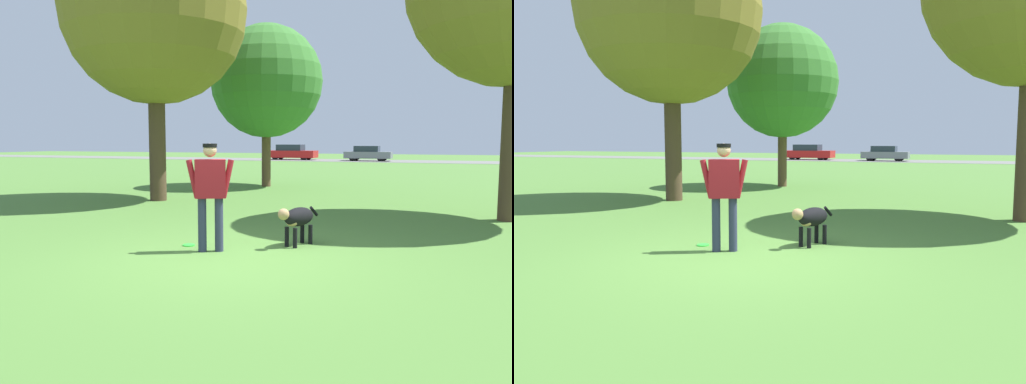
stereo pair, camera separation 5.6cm
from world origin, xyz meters
The scene contains 9 objects.
ground_plane centered at (0.00, 0.00, 0.00)m, with size 120.00×120.00×0.00m, color #4C7A33.
far_road_strip centered at (0.00, 36.99, 0.01)m, with size 120.00×6.00×0.01m.
person centered at (-0.49, 0.34, 0.99)m, with size 0.70×0.40×1.66m.
dog centered at (0.64, 1.22, 0.45)m, with size 0.52×0.99×0.65m.
frisbee centered at (-1.01, 0.59, 0.01)m, with size 0.20×0.20×0.02m.
tree_near_left centered at (-4.84, 5.82, 5.28)m, with size 5.16×5.16×7.88m.
tree_mid_center centered at (-3.45, 11.13, 3.88)m, with size 4.14×4.14×5.96m.
parked_car_red centered at (-10.34, 37.16, 0.67)m, with size 4.51×1.89×1.39m.
parked_car_grey centered at (-3.41, 36.73, 0.64)m, with size 3.93×1.79×1.28m.
Camera 1 is at (2.87, -6.49, 1.70)m, focal length 35.00 mm.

